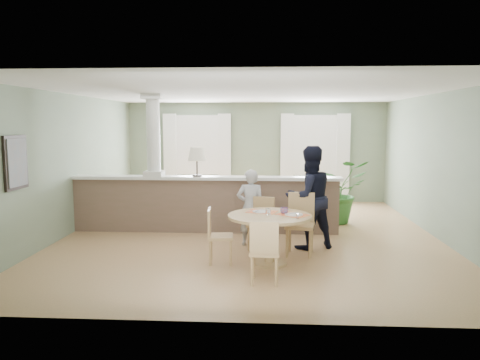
# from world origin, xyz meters

# --- Properties ---
(ground) EXTENTS (8.00, 8.00, 0.00)m
(ground) POSITION_xyz_m (0.00, 0.00, 0.00)
(ground) COLOR tan
(ground) RESTS_ON ground
(room_shell) EXTENTS (7.02, 8.02, 2.71)m
(room_shell) POSITION_xyz_m (-0.03, 0.63, 1.81)
(room_shell) COLOR gray
(room_shell) RESTS_ON ground
(pony_wall) EXTENTS (5.32, 0.38, 2.70)m
(pony_wall) POSITION_xyz_m (-0.99, 0.20, 0.71)
(pony_wall) COLOR brown
(pony_wall) RESTS_ON ground
(sofa) EXTENTS (3.10, 1.31, 0.89)m
(sofa) POSITION_xyz_m (-0.89, 1.92, 0.45)
(sofa) COLOR #957951
(sofa) RESTS_ON ground
(houseplant) EXTENTS (1.53, 1.44, 1.37)m
(houseplant) POSITION_xyz_m (1.83, 1.27, 0.68)
(houseplant) COLOR #2F6B2A
(houseplant) RESTS_ON ground
(dining_table) EXTENTS (1.27, 1.27, 0.86)m
(dining_table) POSITION_xyz_m (0.37, -1.85, 0.61)
(dining_table) COLOR tan
(dining_table) RESTS_ON ground
(chair_far_boy) EXTENTS (0.49, 0.49, 0.88)m
(chair_far_boy) POSITION_xyz_m (0.24, -0.96, 0.49)
(chair_far_boy) COLOR tan
(chair_far_boy) RESTS_ON ground
(chair_far_man) EXTENTS (0.52, 0.52, 1.00)m
(chair_far_man) POSITION_xyz_m (0.87, -1.25, 0.55)
(chair_far_man) COLOR tan
(chair_far_man) RESTS_ON ground
(chair_near) EXTENTS (0.41, 0.41, 0.87)m
(chair_near) POSITION_xyz_m (0.29, -2.76, 0.48)
(chair_near) COLOR tan
(chair_near) RESTS_ON ground
(chair_side) EXTENTS (0.41, 0.41, 0.84)m
(chair_side) POSITION_xyz_m (-0.45, -1.83, 0.46)
(chair_side) COLOR tan
(chair_side) RESTS_ON ground
(child_person) EXTENTS (0.51, 0.34, 1.35)m
(child_person) POSITION_xyz_m (0.03, -0.73, 0.67)
(child_person) COLOR #ABABB0
(child_person) RESTS_ON ground
(man_person) EXTENTS (1.06, 0.96, 1.76)m
(man_person) POSITION_xyz_m (1.04, -0.88, 0.88)
(man_person) COLOR black
(man_person) RESTS_ON ground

